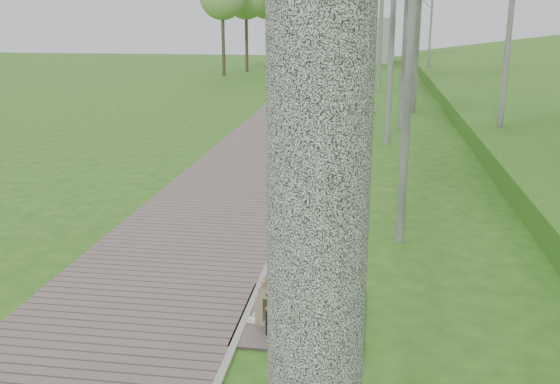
{
  "coord_description": "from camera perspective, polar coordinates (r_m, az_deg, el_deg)",
  "views": [
    {
      "loc": [
        1.72,
        -8.76,
        4.35
      ],
      "look_at": [
        0.07,
        2.4,
        1.11
      ],
      "focal_mm": 40.0,
      "sensor_mm": 36.0,
      "label": 1
    }
  ],
  "objects": [
    {
      "name": "lamp_post_third",
      "position": [
        37.78,
        6.31,
        13.05
      ],
      "size": [
        0.2,
        0.2,
        5.29
      ],
      "color": "gray",
      "rests_on": "ground"
    },
    {
      "name": "pedestrian_near",
      "position": [
        48.2,
        6.1,
        11.66
      ],
      "size": [
        0.67,
        0.57,
        1.56
      ],
      "primitive_type": "imported",
      "rotation": [
        0.0,
        0.0,
        3.56
      ],
      "color": "white",
      "rests_on": "ground"
    },
    {
      "name": "bench_third",
      "position": [
        29.86,
        6.71,
        7.97
      ],
      "size": [
        2.05,
        2.28,
        1.26
      ],
      "color": "#73635D",
      "rests_on": "ground"
    },
    {
      "name": "lamp_post_near",
      "position": [
        15.36,
        3.4,
        9.89
      ],
      "size": [
        0.23,
        0.23,
        5.83
      ],
      "color": "gray",
      "rests_on": "ground"
    },
    {
      "name": "walkway",
      "position": [
        30.77,
        1.86,
        7.9
      ],
      "size": [
        3.5,
        67.0,
        0.04
      ],
      "primitive_type": "cube",
      "color": "#73635D",
      "rests_on": "ground"
    },
    {
      "name": "building_north",
      "position": [
        59.87,
        5.46,
        13.67
      ],
      "size": [
        10.0,
        5.2,
        4.0
      ],
      "color": "#9E9E99",
      "rests_on": "ground"
    },
    {
      "name": "bench_second",
      "position": [
        24.06,
        6.08,
        5.96
      ],
      "size": [
        1.72,
        1.91,
        1.06
      ],
      "color": "#73635D",
      "rests_on": "ground"
    },
    {
      "name": "lamp_post_second",
      "position": [
        21.72,
        4.98,
        11.54
      ],
      "size": [
        0.22,
        0.22,
        5.74
      ],
      "color": "gray",
      "rests_on": "ground"
    },
    {
      "name": "kerb",
      "position": [
        30.62,
        5.14,
        7.81
      ],
      "size": [
        0.1,
        67.0,
        0.05
      ],
      "primitive_type": "cube",
      "color": "#999993",
      "rests_on": "ground"
    },
    {
      "name": "bench_main",
      "position": [
        9.2,
        1.5,
        -9.11
      ],
      "size": [
        1.82,
        2.03,
        1.59
      ],
      "color": "#73635D",
      "rests_on": "ground"
    },
    {
      "name": "ground",
      "position": [
        9.93,
        -2.46,
        -9.99
      ],
      "size": [
        120.0,
        120.0,
        0.0
      ],
      "primitive_type": "plane",
      "color": "#285819",
      "rests_on": "ground"
    }
  ]
}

